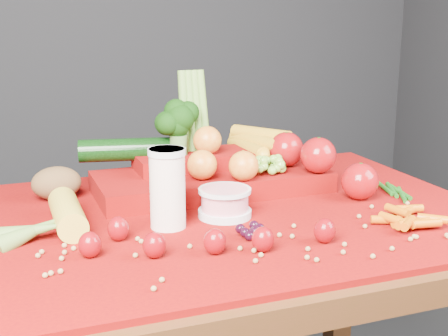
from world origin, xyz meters
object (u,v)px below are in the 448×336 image
object	(u,v)px
table	(227,261)
produce_mound	(223,165)
milk_glass	(167,185)
yogurt_bowl	(225,202)

from	to	relation	value
table	produce_mound	bearing A→B (deg)	72.86
milk_glass	yogurt_bowl	size ratio (longest dim) A/B	1.43
milk_glass	table	bearing A→B (deg)	17.49
milk_glass	yogurt_bowl	distance (m)	0.13
table	yogurt_bowl	world-z (taller)	yogurt_bowl
table	yogurt_bowl	size ratio (longest dim) A/B	10.29
milk_glass	produce_mound	bearing A→B (deg)	46.91
produce_mound	yogurt_bowl	bearing A→B (deg)	-109.37
yogurt_bowl	produce_mound	xyz separation A→B (m)	(0.06, 0.18, 0.03)
milk_glass	yogurt_bowl	bearing A→B (deg)	8.58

